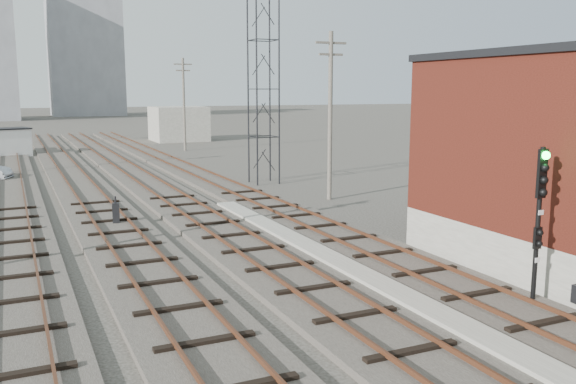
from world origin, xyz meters
TOP-DOWN VIEW (x-y plane):
  - ground at (0.00, 60.00)m, footprint 320.00×320.00m
  - track_right at (2.50, 39.00)m, footprint 3.20×90.00m
  - track_mid_right at (-1.50, 39.00)m, footprint 3.20×90.00m
  - track_mid_left at (-5.50, 39.00)m, footprint 3.20×90.00m
  - track_left at (-9.50, 39.00)m, footprint 3.20×90.00m
  - platform_curb at (0.50, 14.00)m, footprint 0.90×28.00m
  - lattice_tower at (5.50, 35.00)m, footprint 1.60×1.60m
  - utility_pole_right_a at (6.50, 28.00)m, footprint 1.80×0.24m
  - utility_pole_right_b at (6.50, 58.00)m, footprint 1.80×0.24m
  - apartment_right at (8.00, 150.00)m, footprint 16.00×12.00m
  - shed_right at (9.00, 70.00)m, footprint 6.00×6.00m
  - signal_mast at (3.70, 10.88)m, footprint 0.40×0.42m
  - switch_stand at (-5.26, 25.86)m, footprint 0.35×0.35m

SIDE VIEW (x-z plane):
  - ground at x=0.00m, z-range 0.00..0.00m
  - track_right at x=2.50m, z-range -0.09..0.30m
  - track_mid_right at x=-1.50m, z-range -0.09..0.30m
  - track_mid_left at x=-5.50m, z-range -0.09..0.30m
  - track_left at x=-9.50m, z-range -0.09..0.30m
  - platform_curb at x=0.50m, z-range 0.00..0.26m
  - switch_stand at x=-5.26m, z-range -0.04..1.24m
  - shed_right at x=9.00m, z-range 0.00..4.00m
  - signal_mast at x=3.70m, z-range 0.44..4.89m
  - utility_pole_right_a at x=6.50m, z-range 0.30..9.30m
  - utility_pole_right_b at x=6.50m, z-range 0.30..9.30m
  - lattice_tower at x=5.50m, z-range 0.00..15.00m
  - apartment_right at x=8.00m, z-range 0.00..26.00m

